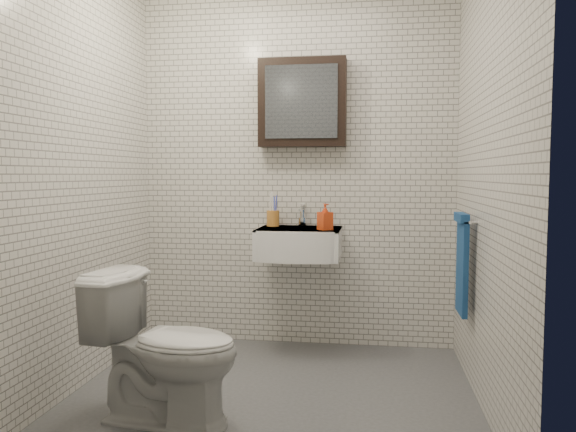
# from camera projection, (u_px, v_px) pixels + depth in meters

# --- Properties ---
(ground) EXTENTS (2.20, 2.00, 0.01)m
(ground) POSITION_uv_depth(u_px,v_px,m) (272.00, 395.00, 3.06)
(ground) COLOR #494B50
(ground) RESTS_ON ground
(room_shell) EXTENTS (2.22, 2.02, 2.51)m
(room_shell) POSITION_uv_depth(u_px,v_px,m) (271.00, 126.00, 2.96)
(room_shell) COLOR silver
(room_shell) RESTS_ON ground
(washbasin) EXTENTS (0.55, 0.50, 0.20)m
(washbasin) POSITION_uv_depth(u_px,v_px,m) (299.00, 243.00, 3.73)
(washbasin) COLOR white
(washbasin) RESTS_ON room_shell
(faucet) EXTENTS (0.06, 0.20, 0.15)m
(faucet) POSITION_uv_depth(u_px,v_px,m) (302.00, 216.00, 3.91)
(faucet) COLOR silver
(faucet) RESTS_ON washbasin
(mirror_cabinet) EXTENTS (0.60, 0.15, 0.60)m
(mirror_cabinet) POSITION_uv_depth(u_px,v_px,m) (302.00, 103.00, 3.85)
(mirror_cabinet) COLOR black
(mirror_cabinet) RESTS_ON room_shell
(towel_rail) EXTENTS (0.09, 0.30, 0.58)m
(towel_rail) POSITION_uv_depth(u_px,v_px,m) (462.00, 259.00, 3.20)
(towel_rail) COLOR silver
(towel_rail) RESTS_ON room_shell
(toothbrush_cup) EXTENTS (0.10, 0.10, 0.24)m
(toothbrush_cup) POSITION_uv_depth(u_px,v_px,m) (273.00, 218.00, 3.90)
(toothbrush_cup) COLOR #BF7B2F
(toothbrush_cup) RESTS_ON washbasin
(soap_bottle) EXTENTS (0.11, 0.11, 0.17)m
(soap_bottle) POSITION_uv_depth(u_px,v_px,m) (325.00, 217.00, 3.63)
(soap_bottle) COLOR #FF571A
(soap_bottle) RESTS_ON washbasin
(toilet) EXTENTS (0.77, 0.50, 0.74)m
(toilet) POSITION_uv_depth(u_px,v_px,m) (166.00, 347.00, 2.73)
(toilet) COLOR silver
(toilet) RESTS_ON ground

